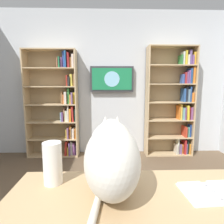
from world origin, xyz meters
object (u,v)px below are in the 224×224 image
Objects in this scene: bookshelf_left at (175,102)px; desk at (141,219)px; open_binder at (213,192)px; paper_towel_roll at (53,163)px; wall_mounted_tv at (112,79)px; cat at (112,155)px; bookshelf_right at (58,104)px.

bookshelf_left is 1.40× the size of desk.
open_binder is 0.92m from paper_towel_roll.
wall_mounted_tv is at bearing -79.84° from open_binder.
bookshelf_left reaches higher than cat.
bookshelf_left is 2.18m from bookshelf_right.
bookshelf_right is at bearing -60.18° from open_binder.
open_binder is 1.36× the size of paper_towel_roll.
bookshelf_left reaches higher than wall_mounted_tv.
open_binder is at bearing 74.46° from bookshelf_left.
bookshelf_right reaches higher than desk.
desk is 2.26× the size of cat.
wall_mounted_tv is (-1.00, -0.08, 0.46)m from bookshelf_right.
bookshelf_left is 1.27m from wall_mounted_tv.
cat is at bearing -29.11° from desk.
cat reaches higher than paper_towel_roll.
open_binder is at bearing 100.16° from wall_mounted_tv.
bookshelf_right is 2.42× the size of wall_mounted_tv.
open_binder is at bearing 171.31° from paper_towel_roll.
bookshelf_right is 3.06× the size of cat.
desk is (-0.08, 2.68, -0.81)m from wall_mounted_tv.
open_binder is at bearing -176.04° from desk.
wall_mounted_tv is at bearing -175.20° from bookshelf_right.
bookshelf_right is 2.50m from paper_towel_roll.
bookshelf_left is at bearing 175.96° from wall_mounted_tv.
wall_mounted_tv is 0.56× the size of desk.
paper_towel_roll is at bearing -18.20° from desk.
open_binder is (-0.47, 2.65, -0.68)m from wall_mounted_tv.
cat reaches higher than open_binder.
bookshelf_left reaches higher than paper_towel_roll.
bookshelf_right is 1.36× the size of desk.
cat reaches higher than desk.
desk is at bearing 150.89° from cat.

